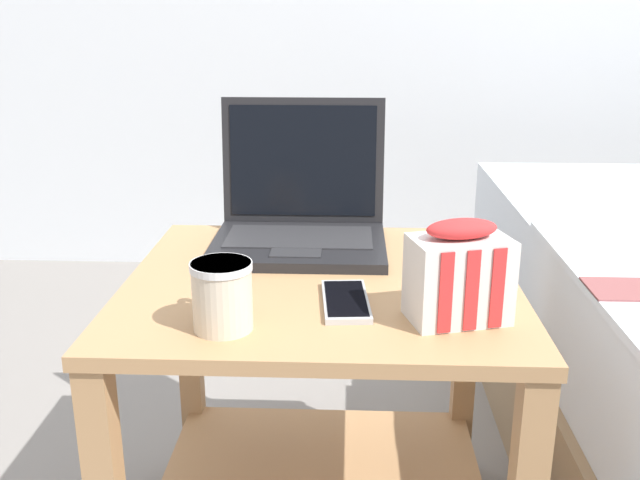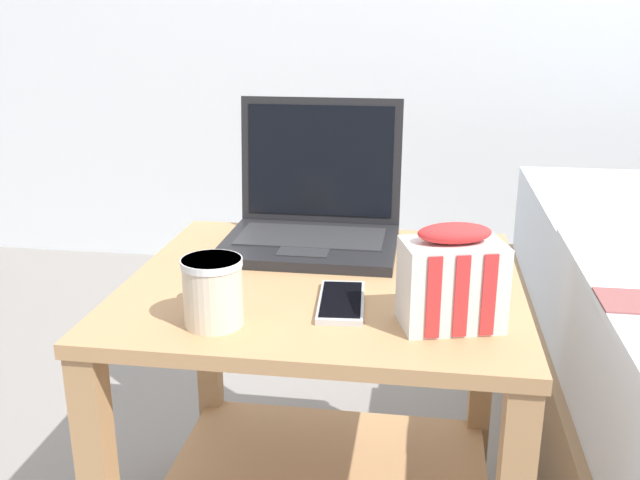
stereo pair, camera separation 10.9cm
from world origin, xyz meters
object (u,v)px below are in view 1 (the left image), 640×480
(laptop, at_px, (300,216))
(snack_bag, at_px, (459,275))
(mug_front_left, at_px, (221,291))
(cell_phone, at_px, (346,301))

(laptop, distance_m, snack_bag, 0.42)
(laptop, xyz_separation_m, mug_front_left, (-0.08, -0.38, 0.00))
(mug_front_left, bearing_deg, cell_phone, 28.27)
(snack_bag, relative_size, cell_phone, 0.98)
(cell_phone, bearing_deg, snack_bag, -16.92)
(mug_front_left, relative_size, cell_phone, 0.78)
(laptop, relative_size, snack_bag, 2.05)
(laptop, distance_m, cell_phone, 0.31)
(mug_front_left, bearing_deg, laptop, 78.06)
(cell_phone, bearing_deg, laptop, 106.84)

